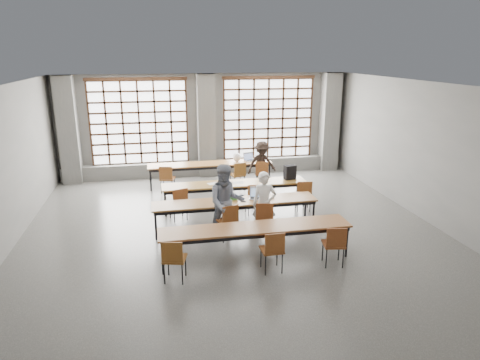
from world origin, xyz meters
name	(u,v)px	position (x,y,z in m)	size (l,w,h in m)	color
floor	(235,233)	(0.00, 0.00, 0.00)	(11.00, 11.00, 0.00)	#4C4C4A
ceiling	(234,85)	(0.00, 0.00, 3.50)	(11.00, 11.00, 0.00)	silver
wall_back	(205,125)	(0.00, 5.50, 1.75)	(10.00, 10.00, 0.00)	#5F5F5D
wall_front	(328,287)	(0.00, -5.50, 1.75)	(10.00, 10.00, 0.00)	#5F5F5D
wall_right	(430,153)	(5.00, 0.00, 1.75)	(11.00, 11.00, 0.00)	#5F5F5D
column_left	(68,131)	(-4.50, 5.22, 1.75)	(0.60, 0.55, 3.50)	#595957
column_mid	(206,126)	(0.00, 5.22, 1.75)	(0.60, 0.55, 3.50)	#595957
column_right	(329,122)	(4.50, 5.22, 1.75)	(0.60, 0.55, 3.50)	#595957
window_left	(139,123)	(-2.25, 5.42, 1.90)	(3.32, 0.12, 3.00)	white
window_right	(268,119)	(2.25, 5.42, 1.90)	(3.32, 0.12, 3.00)	white
sill_ledge	(207,167)	(0.00, 5.30, 0.25)	(9.80, 0.35, 0.50)	#595957
desk_row_a	(210,165)	(-0.04, 4.04, 0.66)	(4.00, 0.70, 0.73)	brown
desk_row_b	(235,185)	(0.34, 1.75, 0.66)	(4.00, 0.70, 0.73)	brown
desk_row_c	(235,203)	(0.07, 0.29, 0.66)	(4.00, 0.70, 0.73)	brown
desk_row_d	(255,230)	(0.19, -1.37, 0.66)	(4.00, 0.70, 0.73)	brown
chair_back_left	(167,177)	(-1.46, 3.42, 0.54)	(0.51, 0.52, 0.88)	brown
chair_back_mid	(239,173)	(0.77, 3.41, 0.54)	(0.50, 0.50, 0.88)	brown
chair_back_right	(262,171)	(1.54, 3.42, 0.54)	(0.51, 0.51, 0.88)	maroon
chair_mid_left	(179,201)	(-1.24, 1.12, 0.54)	(0.53, 0.53, 0.88)	brown
chair_mid_centre	(254,196)	(0.74, 1.12, 0.54)	(0.43, 0.43, 0.88)	brown
chair_mid_right	(304,192)	(2.13, 1.12, 0.54)	(0.48, 0.49, 0.88)	maroon
chair_front_left	(228,218)	(-0.21, -0.34, 0.54)	(0.52, 0.52, 0.88)	brown
chair_front_right	(265,216)	(0.65, -0.34, 0.54)	(0.52, 0.52, 0.88)	brown
chair_near_left	(174,256)	(-1.53, -2.00, 0.54)	(0.51, 0.52, 0.88)	brown
chair_near_mid	(273,247)	(0.39, -2.00, 0.54)	(0.43, 0.43, 0.88)	brown
chair_near_right	(335,242)	(1.67, -2.00, 0.54)	(0.48, 0.49, 0.88)	maroon
student_male	(264,204)	(0.67, -0.21, 0.77)	(0.56, 0.37, 1.55)	white
student_female	(226,202)	(-0.23, -0.21, 0.89)	(0.86, 0.67, 1.78)	#18264A
student_back	(262,164)	(1.56, 3.54, 0.74)	(0.96, 0.55, 1.48)	black
laptop_front	(257,195)	(0.64, 0.40, 0.79)	(0.43, 0.40, 0.26)	#B1B1B6
laptop_back	(249,159)	(1.29, 4.15, 0.79)	(0.43, 0.39, 0.26)	#ADADB2
mouse	(273,198)	(1.02, 0.27, 0.75)	(0.10, 0.06, 0.04)	silver
green_box	(232,198)	(0.02, 0.37, 0.78)	(0.25, 0.09, 0.09)	#33832B
phone	(243,201)	(0.25, 0.19, 0.74)	(0.13, 0.06, 0.01)	black
paper_sheet_a	(213,183)	(-0.26, 1.80, 0.73)	(0.30, 0.21, 0.00)	silver
paper_sheet_b	(224,184)	(0.04, 1.70, 0.73)	(0.30, 0.21, 0.00)	silver
paper_sheet_c	(238,183)	(0.44, 1.75, 0.73)	(0.30, 0.21, 0.00)	white
backpack	(290,172)	(1.94, 1.80, 0.93)	(0.32, 0.20, 0.40)	black
plastic_bag	(237,157)	(0.86, 4.09, 0.87)	(0.26, 0.21, 0.29)	white
red_pouch	(175,256)	(-1.51, -1.92, 0.50)	(0.20, 0.08, 0.06)	#B01615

